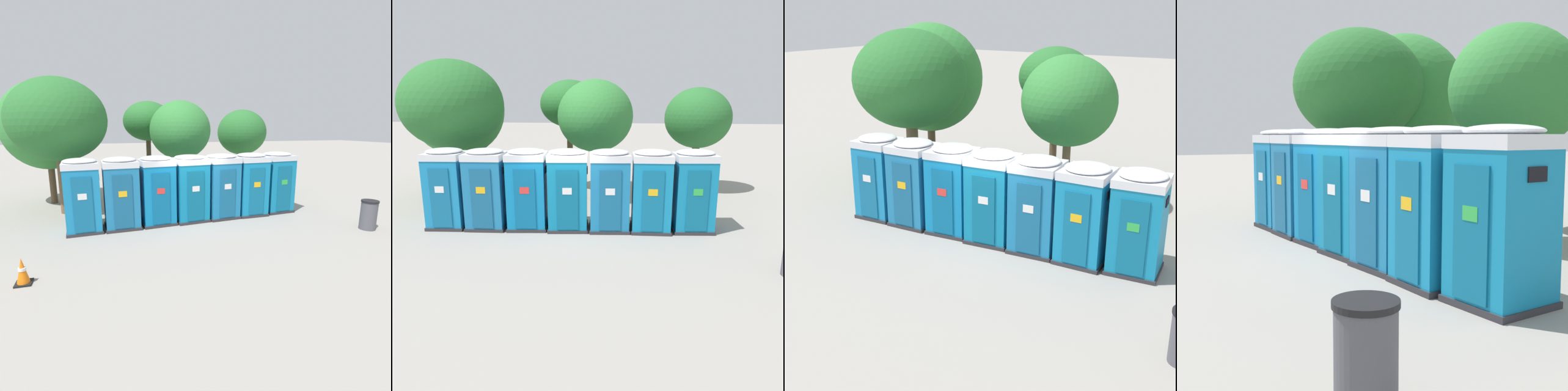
{
  "view_description": "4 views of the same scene",
  "coord_description": "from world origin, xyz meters",
  "views": [
    {
      "loc": [
        -3.01,
        -11.07,
        3.54
      ],
      "look_at": [
        0.23,
        -0.04,
        0.96
      ],
      "focal_mm": 28.0,
      "sensor_mm": 36.0,
      "label": 1
    },
    {
      "loc": [
        1.92,
        -11.53,
        3.95
      ],
      "look_at": [
        0.62,
        -0.02,
        1.08
      ],
      "focal_mm": 35.0,
      "sensor_mm": 36.0,
      "label": 2
    },
    {
      "loc": [
        7.16,
        -11.87,
        6.08
      ],
      "look_at": [
        -0.39,
        -0.08,
        1.23
      ],
      "focal_mm": 50.0,
      "sensor_mm": 36.0,
      "label": 3
    },
    {
      "loc": [
        9.6,
        -4.89,
        2.38
      ],
      "look_at": [
        0.55,
        -0.02,
        1.25
      ],
      "focal_mm": 50.0,
      "sensor_mm": 36.0,
      "label": 4
    }
  ],
  "objects": [
    {
      "name": "portapotty_4",
      "position": [
        1.29,
        0.0,
        1.28
      ],
      "size": [
        1.34,
        1.31,
        2.54
      ],
      "color": "#2D2D33",
      "rests_on": "ground"
    },
    {
      "name": "portapotty_6",
      "position": [
        3.87,
        0.23,
        1.28
      ],
      "size": [
        1.35,
        1.31,
        2.54
      ],
      "color": "#2D2D33",
      "rests_on": "ground"
    },
    {
      "name": "portapotty_2",
      "position": [
        -1.29,
        -0.11,
        1.28
      ],
      "size": [
        1.34,
        1.32,
        2.54
      ],
      "color": "#2D2D33",
      "rests_on": "ground"
    },
    {
      "name": "street_tree_2",
      "position": [
        -0.79,
        5.35,
        3.81
      ],
      "size": [
        2.55,
        2.55,
        4.86
      ],
      "color": "brown",
      "rests_on": "ground"
    },
    {
      "name": "portapotty_3",
      "position": [
        0.0,
        -0.06,
        1.28
      ],
      "size": [
        1.36,
        1.32,
        2.54
      ],
      "color": "#2D2D33",
      "rests_on": "ground"
    },
    {
      "name": "portapotty_1",
      "position": [
        -2.57,
        -0.23,
        1.28
      ],
      "size": [
        1.29,
        1.26,
        2.54
      ],
      "color": "#2D2D33",
      "rests_on": "ground"
    },
    {
      "name": "street_tree_3",
      "position": [
        -5.49,
        4.42,
        3.6
      ],
      "size": [
        3.94,
        3.94,
        5.58
      ],
      "color": "brown",
      "rests_on": "ground"
    },
    {
      "name": "portapotty_0",
      "position": [
        -3.86,
        -0.28,
        1.28
      ],
      "size": [
        1.27,
        1.28,
        2.54
      ],
      "color": "#2D2D33",
      "rests_on": "ground"
    },
    {
      "name": "street_tree_1",
      "position": [
        0.51,
        3.54,
        3.38
      ],
      "size": [
        2.93,
        2.93,
        4.78
      ],
      "color": "brown",
      "rests_on": "ground"
    },
    {
      "name": "portapotty_5",
      "position": [
        2.58,
        0.06,
        1.28
      ],
      "size": [
        1.25,
        1.24,
        2.54
      ],
      "color": "#2D2D33",
      "rests_on": "ground"
    },
    {
      "name": "street_tree_4",
      "position": [
        -4.75,
        2.38,
        3.8
      ],
      "size": [
        3.81,
        3.81,
        5.45
      ],
      "color": "brown",
      "rests_on": "ground"
    },
    {
      "name": "ground_plane",
      "position": [
        0.0,
        0.0,
        0.0
      ],
      "size": [
        120.0,
        120.0,
        0.0
      ],
      "primitive_type": "plane",
      "color": "gray"
    }
  ]
}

